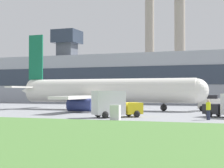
# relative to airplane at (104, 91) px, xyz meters

# --- Properties ---
(ground_plane) EXTENTS (400.00, 400.00, 0.00)m
(ground_plane) POSITION_rel_airplane_xyz_m (2.26, 0.07, -2.65)
(ground_plane) COLOR gray
(terminal_building) EXTENTS (85.74, 13.01, 17.39)m
(terminal_building) POSITION_rel_airplane_xyz_m (1.59, 31.86, 2.84)
(terminal_building) COLOR #9EA3AD
(terminal_building) RESTS_ON ground_plane
(smokestack_left) EXTENTS (3.12, 3.12, 39.10)m
(smokestack_left) POSITION_rel_airplane_xyz_m (-8.68, 59.00, 17.03)
(smokestack_left) COLOR gray
(smokestack_left) RESTS_ON ground_plane
(smokestack_right) EXTENTS (3.59, 3.59, 42.96)m
(smokestack_right) POSITION_rel_airplane_xyz_m (0.12, 60.24, 18.98)
(smokestack_right) COLOR gray
(smokestack_right) RESTS_ON ground_plane
(airplane) EXTENTS (28.23, 24.46, 11.21)m
(airplane) POSITION_rel_airplane_xyz_m (0.00, 0.00, 0.00)
(airplane) COLOR white
(airplane) RESTS_ON ground_plane
(pushback_tug) EXTENTS (3.74, 2.67, 2.14)m
(pushback_tug) POSITION_rel_airplane_xyz_m (14.67, 2.41, -1.67)
(pushback_tug) COLOR white
(pushback_tug) RESTS_ON ground_plane
(baggage_truck) EXTENTS (4.89, 4.83, 2.69)m
(baggage_truck) POSITION_rel_airplane_xyz_m (6.45, -13.74, -1.35)
(baggage_truck) COLOR yellow
(baggage_truck) RESTS_ON ground_plane
(ground_crew_person) EXTENTS (0.59, 0.59, 1.88)m
(ground_crew_person) POSITION_rel_airplane_xyz_m (15.75, -13.74, -1.69)
(ground_crew_person) COLOR #23283D
(ground_crew_person) RESTS_ON ground_plane
(utility_cabinet) EXTENTS (0.88, 0.57, 1.40)m
(utility_cabinet) POSITION_rel_airplane_xyz_m (7.77, -17.01, -1.95)
(utility_cabinet) COLOR silver
(utility_cabinet) RESTS_ON ground_plane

